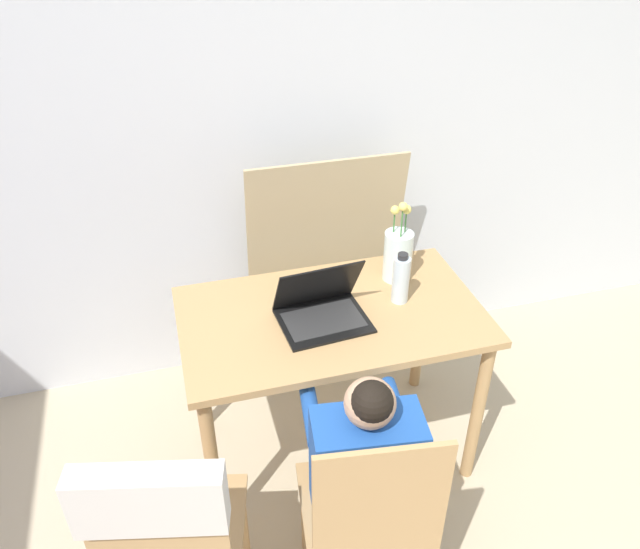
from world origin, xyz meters
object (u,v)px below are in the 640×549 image
(person_seated, at_px, (362,458))
(water_bottle, at_px, (401,279))
(chair_occupied, at_px, (368,520))
(laptop, at_px, (321,306))
(chair_spare, at_px, (165,528))
(flower_vase, at_px, (398,254))

(person_seated, distance_m, water_bottle, 0.72)
(chair_occupied, relative_size, water_bottle, 4.41)
(laptop, height_order, water_bottle, laptop)
(person_seated, distance_m, laptop, 0.59)
(chair_spare, bearing_deg, laptop, -121.11)
(flower_vase, bearing_deg, person_seated, -117.98)
(water_bottle, bearing_deg, laptop, -175.33)
(person_seated, bearing_deg, water_bottle, -112.93)
(chair_spare, xyz_separation_m, flower_vase, (1.00, 0.83, 0.24))
(flower_vase, bearing_deg, water_bottle, -106.94)
(chair_spare, relative_size, water_bottle, 4.46)
(water_bottle, bearing_deg, flower_vase, 73.06)
(chair_occupied, distance_m, water_bottle, 0.88)
(chair_occupied, distance_m, laptop, 0.76)
(laptop, xyz_separation_m, water_bottle, (0.32, 0.03, 0.05))
(chair_occupied, xyz_separation_m, water_bottle, (0.36, 0.71, 0.38))
(chair_occupied, distance_m, person_seated, 0.19)
(chair_occupied, height_order, water_bottle, water_bottle)
(person_seated, xyz_separation_m, flower_vase, (0.39, 0.73, 0.26))
(person_seated, bearing_deg, flower_vase, -110.36)
(person_seated, xyz_separation_m, laptop, (0.02, 0.55, 0.20))
(person_seated, xyz_separation_m, water_bottle, (0.34, 0.58, 0.24))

